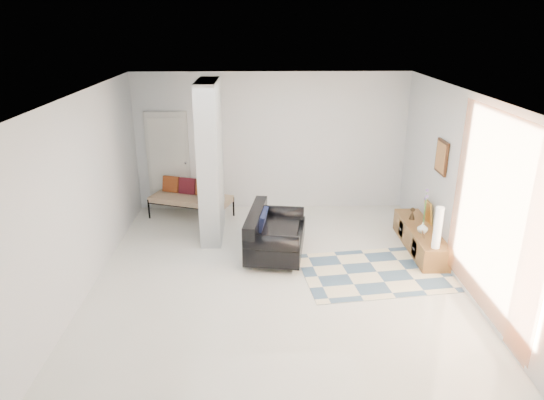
{
  "coord_description": "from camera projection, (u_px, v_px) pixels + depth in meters",
  "views": [
    {
      "loc": [
        -0.22,
        -6.62,
        3.75
      ],
      "look_at": [
        -0.04,
        0.6,
        1.04
      ],
      "focal_mm": 32.0,
      "sensor_mm": 36.0,
      "label": 1
    }
  ],
  "objects": [
    {
      "name": "floor",
      "position": [
        276.0,
        276.0,
        7.52
      ],
      "size": [
        6.0,
        6.0,
        0.0
      ],
      "primitive_type": "plane",
      "color": "silver",
      "rests_on": "ground"
    },
    {
      "name": "ceiling",
      "position": [
        276.0,
        94.0,
        6.54
      ],
      "size": [
        6.0,
        6.0,
        0.0
      ],
      "primitive_type": "plane",
      "rotation": [
        3.14,
        0.0,
        0.0
      ],
      "color": "white",
      "rests_on": "wall_back"
    },
    {
      "name": "wall_back",
      "position": [
        271.0,
        142.0,
        9.83
      ],
      "size": [
        6.0,
        0.0,
        6.0
      ],
      "primitive_type": "plane",
      "rotation": [
        1.57,
        0.0,
        0.0
      ],
      "color": "silver",
      "rests_on": "ground"
    },
    {
      "name": "wall_front",
      "position": [
        287.0,
        306.0,
        4.22
      ],
      "size": [
        6.0,
        0.0,
        6.0
      ],
      "primitive_type": "plane",
      "rotation": [
        -1.57,
        0.0,
        0.0
      ],
      "color": "silver",
      "rests_on": "ground"
    },
    {
      "name": "wall_left",
      "position": [
        85.0,
        193.0,
        6.96
      ],
      "size": [
        0.0,
        6.0,
        6.0
      ],
      "primitive_type": "plane",
      "rotation": [
        1.57,
        0.0,
        1.57
      ],
      "color": "silver",
      "rests_on": "ground"
    },
    {
      "name": "wall_right",
      "position": [
        463.0,
        190.0,
        7.09
      ],
      "size": [
        0.0,
        6.0,
        6.0
      ],
      "primitive_type": "plane",
      "rotation": [
        1.57,
        0.0,
        -1.57
      ],
      "color": "silver",
      "rests_on": "ground"
    },
    {
      "name": "partition_column",
      "position": [
        210.0,
        162.0,
        8.5
      ],
      "size": [
        0.35,
        1.2,
        2.8
      ],
      "primitive_type": "cube",
      "color": "#AFB4B6",
      "rests_on": "floor"
    },
    {
      "name": "hallway_door",
      "position": [
        169.0,
        162.0,
        9.88
      ],
      "size": [
        0.85,
        0.06,
        2.04
      ],
      "primitive_type": "cube",
      "color": "beige",
      "rests_on": "floor"
    },
    {
      "name": "curtain",
      "position": [
        494.0,
        217.0,
        5.99
      ],
      "size": [
        0.0,
        2.55,
        2.55
      ],
      "primitive_type": "plane",
      "rotation": [
        1.57,
        0.0,
        1.57
      ],
      "color": "orange",
      "rests_on": "wall_right"
    },
    {
      "name": "wall_art",
      "position": [
        442.0,
        157.0,
        7.84
      ],
      "size": [
        0.04,
        0.45,
        0.55
      ],
      "primitive_type": "cube",
      "color": "#351D0E",
      "rests_on": "wall_right"
    },
    {
      "name": "media_console",
      "position": [
        420.0,
        238.0,
        8.35
      ],
      "size": [
        0.45,
        1.8,
        0.8
      ],
      "color": "brown",
      "rests_on": "floor"
    },
    {
      "name": "loveseat",
      "position": [
        273.0,
        234.0,
        8.14
      ],
      "size": [
        1.1,
        1.64,
        0.76
      ],
      "rotation": [
        0.0,
        0.0,
        -0.15
      ],
      "color": "silver",
      "rests_on": "floor"
    },
    {
      "name": "daybed",
      "position": [
        190.0,
        197.0,
        9.66
      ],
      "size": [
        1.72,
        1.15,
        0.77
      ],
      "rotation": [
        0.0,
        0.0,
        -0.33
      ],
      "color": "black",
      "rests_on": "floor"
    },
    {
      "name": "area_rug",
      "position": [
        377.0,
        272.0,
        7.63
      ],
      "size": [
        2.5,
        1.83,
        0.01
      ],
      "primitive_type": "cube",
      "rotation": [
        0.0,
        0.0,
        0.13
      ],
      "color": "beige",
      "rests_on": "floor"
    },
    {
      "name": "cylinder_lamp",
      "position": [
        438.0,
        228.0,
        7.45
      ],
      "size": [
        0.12,
        0.12,
        0.68
      ],
      "primitive_type": "cylinder",
      "color": "white",
      "rests_on": "media_console"
    },
    {
      "name": "bronze_figurine",
      "position": [
        412.0,
        213.0,
        8.6
      ],
      "size": [
        0.11,
        0.11,
        0.22
      ],
      "primitive_type": null,
      "rotation": [
        0.0,
        0.0,
        0.06
      ],
      "color": "black",
      "rests_on": "media_console"
    },
    {
      "name": "vase",
      "position": [
        423.0,
        228.0,
        8.06
      ],
      "size": [
        0.18,
        0.18,
        0.18
      ],
      "primitive_type": "imported",
      "rotation": [
        0.0,
        0.0,
        0.01
      ],
      "color": "white",
      "rests_on": "media_console"
    }
  ]
}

